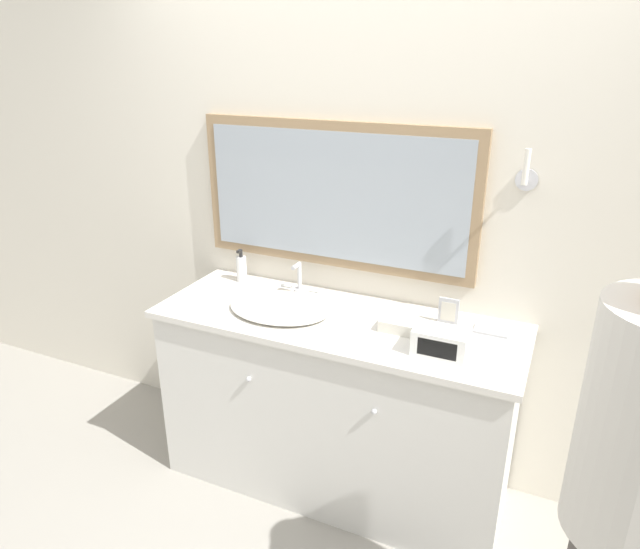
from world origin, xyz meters
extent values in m
plane|color=#9E998E|center=(0.00, 0.00, 0.00)|extent=(14.00, 14.00, 0.00)
cube|color=silver|center=(0.00, 0.67, 1.27)|extent=(8.00, 0.06, 2.55)
cube|color=#997A56|center=(-0.14, 0.62, 1.40)|extent=(1.38, 0.04, 0.69)
cube|color=#9EA8B2|center=(-0.14, 0.60, 1.40)|extent=(1.29, 0.01, 0.60)
cylinder|color=silver|center=(0.71, 0.63, 1.55)|extent=(0.09, 0.01, 0.09)
cylinder|color=silver|center=(0.71, 0.58, 1.55)|extent=(0.02, 0.10, 0.02)
cylinder|color=white|center=(0.71, 0.53, 1.62)|extent=(0.02, 0.02, 0.14)
cube|color=silver|center=(0.00, 0.34, 0.44)|extent=(1.63, 0.57, 0.89)
cube|color=silver|center=(0.00, 0.34, 0.90)|extent=(1.68, 0.61, 0.03)
sphere|color=silver|center=(-0.29, 0.04, 0.69)|extent=(0.02, 0.02, 0.02)
sphere|color=silver|center=(0.29, 0.04, 0.69)|extent=(0.02, 0.02, 0.02)
ellipsoid|color=silver|center=(-0.27, 0.30, 0.93)|extent=(0.49, 0.37, 0.03)
cylinder|color=silver|center=(-0.27, 0.51, 0.93)|extent=(0.06, 0.06, 0.03)
cylinder|color=silver|center=(-0.27, 0.51, 1.01)|extent=(0.02, 0.02, 0.13)
cylinder|color=silver|center=(-0.27, 0.48, 1.08)|extent=(0.02, 0.07, 0.02)
cylinder|color=white|center=(-0.35, 0.51, 0.95)|extent=(0.06, 0.02, 0.02)
cylinder|color=white|center=(-0.20, 0.51, 0.95)|extent=(0.05, 0.02, 0.02)
cylinder|color=white|center=(-0.62, 0.54, 0.98)|extent=(0.05, 0.05, 0.13)
cylinder|color=black|center=(-0.62, 0.54, 1.07)|extent=(0.02, 0.02, 0.04)
cube|color=black|center=(-0.62, 0.53, 1.08)|extent=(0.02, 0.03, 0.01)
cube|color=white|center=(0.50, 0.21, 0.97)|extent=(0.22, 0.13, 0.11)
cube|color=black|center=(0.50, 0.15, 0.97)|extent=(0.15, 0.01, 0.07)
cube|color=#B2B2B7|center=(0.47, 0.49, 0.98)|extent=(0.09, 0.01, 0.12)
cube|color=beige|center=(0.47, 0.49, 0.98)|extent=(0.06, 0.00, 0.09)
cube|color=silver|center=(0.31, 0.34, 0.94)|extent=(0.19, 0.10, 0.05)
cube|color=#ADADB2|center=(0.66, 0.49, 0.92)|extent=(0.15, 0.09, 0.01)
camera|label=1|loc=(0.89, -1.81, 2.05)|focal=32.00mm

